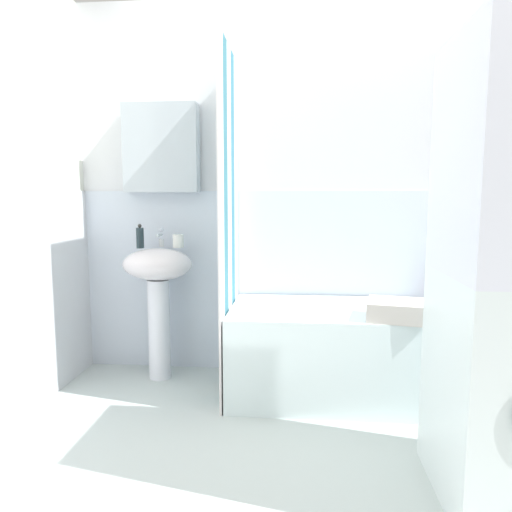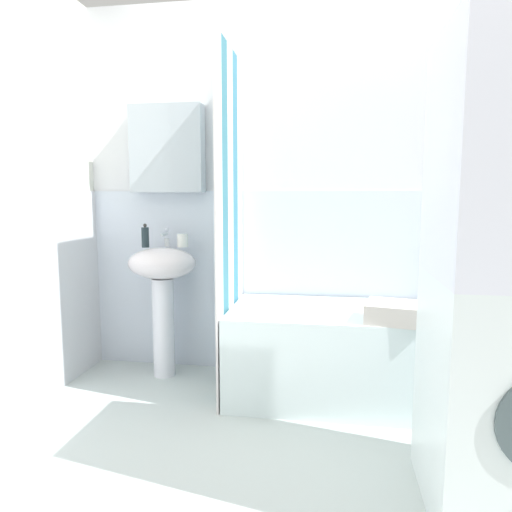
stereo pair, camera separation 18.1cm
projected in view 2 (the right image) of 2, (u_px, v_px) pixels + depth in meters
name	position (u px, v px, depth m)	size (l,w,h in m)	color
ground_plane	(308.00, 486.00, 1.95)	(4.80, 5.60, 0.04)	silver
wall_back_tiled	(311.00, 200.00, 3.05)	(3.60, 0.18, 2.40)	silver
wall_left_tiled	(2.00, 206.00, 2.39)	(0.07, 1.81, 2.40)	silver
sink	(162.00, 282.00, 3.03)	(0.44, 0.34, 0.84)	white
faucet	(166.00, 237.00, 3.08)	(0.03, 0.12, 0.12)	silver
soap_dispenser	(145.00, 237.00, 3.02)	(0.05, 0.05, 0.15)	#202E33
toothbrush_cup	(183.00, 240.00, 3.05)	(0.07, 0.07, 0.08)	white
bathtub	(366.00, 355.00, 2.72)	(1.56, 0.70, 0.52)	white
shower_curtain	(230.00, 225.00, 2.75)	(0.01, 0.70, 2.00)	white
lotion_bottle	(480.00, 290.00, 2.85)	(0.06, 0.06, 0.18)	#212F2C
conditioner_bottle	(460.00, 287.00, 2.86)	(0.06, 0.06, 0.21)	#1D7859
body_wash_bottle	(444.00, 292.00, 2.85)	(0.07, 0.07, 0.15)	#C85169
towel_folded	(396.00, 312.00, 2.44)	(0.30, 0.26, 0.10)	silver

